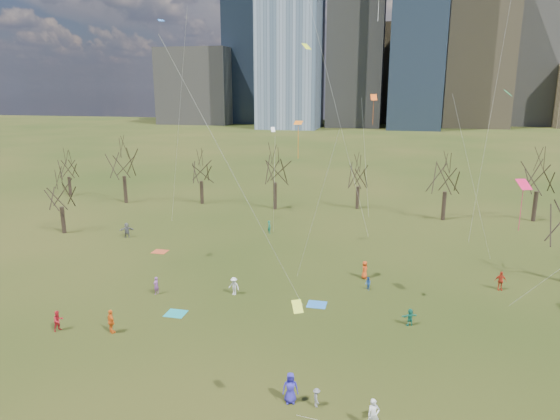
% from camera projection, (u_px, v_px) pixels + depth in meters
% --- Properties ---
extents(ground, '(500.00, 500.00, 0.00)m').
position_uv_depth(ground, '(243.00, 345.00, 35.43)').
color(ground, black).
rests_on(ground, ground).
extents(downtown_skyline, '(212.50, 78.00, 118.00)m').
position_uv_depth(downtown_skyline, '(370.00, 39.00, 226.13)').
color(downtown_skyline, slate).
rests_on(downtown_skyline, ground).
extents(bare_tree_row, '(113.04, 29.80, 9.50)m').
position_uv_depth(bare_tree_row, '(319.00, 174.00, 69.24)').
color(bare_tree_row, black).
rests_on(bare_tree_row, ground).
extents(blanket_teal, '(1.60, 1.50, 0.03)m').
position_uv_depth(blanket_teal, '(176.00, 313.00, 40.32)').
color(blanket_teal, teal).
rests_on(blanket_teal, ground).
extents(blanket_navy, '(1.60, 1.50, 0.03)m').
position_uv_depth(blanket_navy, '(317.00, 304.00, 41.99)').
color(blanket_navy, blue).
rests_on(blanket_navy, ground).
extents(blanket_crimson, '(1.60, 1.50, 0.03)m').
position_uv_depth(blanket_crimson, '(160.00, 252.00, 55.45)').
color(blanket_crimson, '#B64524').
rests_on(blanket_crimson, ground).
extents(person_0, '(1.04, 0.81, 1.89)m').
position_uv_depth(person_0, '(290.00, 388.00, 28.78)').
color(person_0, '#2F28AF').
rests_on(person_0, ground).
extents(person_1, '(0.78, 0.66, 1.82)m').
position_uv_depth(person_1, '(373.00, 415.00, 26.47)').
color(person_1, silver).
rests_on(person_1, ground).
extents(person_2, '(0.88, 0.96, 1.60)m').
position_uv_depth(person_2, '(58.00, 321.00, 37.37)').
color(person_2, red).
rests_on(person_2, ground).
extents(person_3, '(0.65, 0.84, 1.14)m').
position_uv_depth(person_3, '(317.00, 398.00, 28.49)').
color(person_3, slate).
rests_on(person_3, ground).
extents(person_4, '(1.14, 1.02, 1.85)m').
position_uv_depth(person_4, '(111.00, 321.00, 36.95)').
color(person_4, orange).
rests_on(person_4, ground).
extents(person_5, '(1.33, 0.91, 1.38)m').
position_uv_depth(person_5, '(410.00, 317.00, 38.18)').
color(person_5, '#1C7F66').
rests_on(person_5, ground).
extents(person_7, '(0.53, 0.67, 1.60)m').
position_uv_depth(person_7, '(156.00, 285.00, 43.99)').
color(person_7, '#844891').
rests_on(person_7, ground).
extents(person_8, '(0.69, 0.73, 1.19)m').
position_uv_depth(person_8, '(368.00, 284.00, 44.91)').
color(person_8, '#2757AB').
rests_on(person_8, ground).
extents(person_9, '(1.16, 0.86, 1.61)m').
position_uv_depth(person_9, '(234.00, 286.00, 43.85)').
color(person_9, silver).
rests_on(person_9, ground).
extents(person_10, '(1.08, 0.58, 1.76)m').
position_uv_depth(person_10, '(500.00, 281.00, 44.83)').
color(person_10, red).
rests_on(person_10, ground).
extents(person_11, '(1.76, 1.22, 1.82)m').
position_uv_depth(person_11, '(127.00, 230.00, 60.56)').
color(person_11, '#5C5C60').
rests_on(person_11, ground).
extents(person_12, '(0.61, 0.88, 1.73)m').
position_uv_depth(person_12, '(365.00, 270.00, 47.55)').
color(person_12, '#D44717').
rests_on(person_12, ground).
extents(person_13, '(0.67, 0.71, 1.63)m').
position_uv_depth(person_13, '(269.00, 227.00, 62.33)').
color(person_13, '#187058').
rests_on(person_13, ground).
extents(kites_airborne, '(42.80, 51.25, 28.95)m').
position_uv_depth(kites_airborne, '(368.00, 142.00, 46.06)').
color(kites_airborne, orange).
rests_on(kites_airborne, ground).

